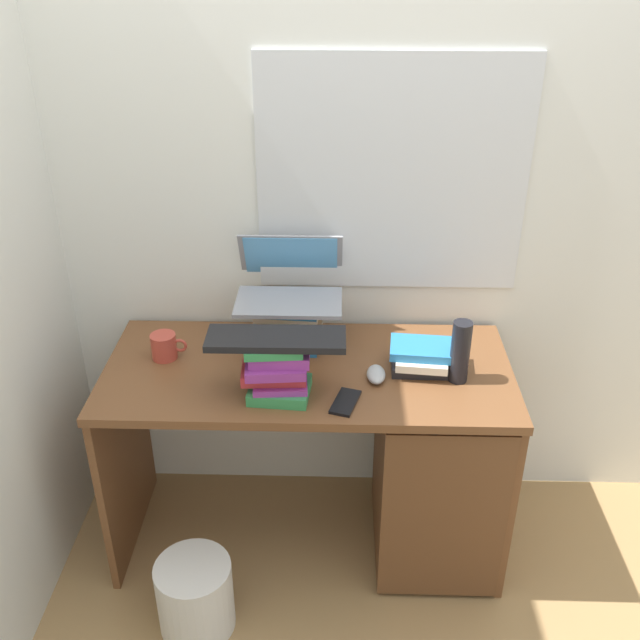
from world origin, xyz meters
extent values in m
plane|color=#9E7A4C|center=(0.00, 0.00, 0.00)|extent=(6.00, 6.00, 0.00)
cube|color=silver|center=(0.00, 0.35, 1.30)|extent=(6.00, 0.05, 2.60)
cube|color=silver|center=(0.27, 0.32, 1.30)|extent=(0.90, 0.01, 0.80)
cube|color=silver|center=(-0.91, 0.00, 1.30)|extent=(0.05, 6.00, 2.60)
cube|color=brown|center=(0.00, 0.00, 0.74)|extent=(1.35, 0.61, 0.03)
cube|color=brown|center=(-0.66, 0.00, 0.36)|extent=(0.02, 0.56, 0.72)
cube|color=brown|center=(0.66, 0.00, 0.36)|extent=(0.02, 0.56, 0.72)
cube|color=brown|center=(0.45, -0.03, 0.36)|extent=(0.40, 0.52, 0.68)
cube|color=#2672B2|center=(-0.06, 0.14, 0.76)|extent=(0.18, 0.17, 0.02)
cube|color=orange|center=(-0.08, 0.14, 0.79)|extent=(0.21, 0.16, 0.03)
cube|color=gray|center=(-0.08, 0.15, 0.82)|extent=(0.24, 0.17, 0.02)
cube|color=orange|center=(-0.08, 0.14, 0.85)|extent=(0.22, 0.20, 0.04)
cube|color=beige|center=(-0.08, 0.14, 0.88)|extent=(0.22, 0.14, 0.02)
cube|color=#2672B2|center=(-0.07, 0.14, 0.90)|extent=(0.22, 0.16, 0.02)
cube|color=#338C4C|center=(-0.08, -0.16, 0.77)|extent=(0.20, 0.17, 0.04)
cube|color=#8C338C|center=(-0.08, -0.15, 0.80)|extent=(0.18, 0.17, 0.02)
cube|color=#B22D33|center=(-0.10, -0.14, 0.83)|extent=(0.20, 0.13, 0.04)
cube|color=#8C338C|center=(-0.09, -0.15, 0.86)|extent=(0.20, 0.19, 0.03)
cube|color=#8C338C|center=(-0.08, -0.15, 0.89)|extent=(0.19, 0.13, 0.04)
cube|color=#338C4C|center=(-0.10, -0.14, 0.92)|extent=(0.19, 0.17, 0.03)
cube|color=black|center=(0.37, 0.00, 0.77)|extent=(0.20, 0.13, 0.03)
cube|color=beige|center=(0.37, -0.02, 0.80)|extent=(0.18, 0.15, 0.03)
cube|color=#2672B2|center=(0.38, 0.01, 0.83)|extent=(0.23, 0.16, 0.03)
cube|color=gray|center=(-0.07, 0.14, 0.92)|extent=(0.36, 0.21, 0.01)
cube|color=gray|center=(-0.07, 0.30, 1.02)|extent=(0.36, 0.10, 0.19)
cube|color=#59A5E5|center=(-0.07, 0.29, 1.02)|extent=(0.32, 0.08, 0.17)
cube|color=black|center=(-0.09, -0.15, 0.95)|extent=(0.42, 0.14, 0.02)
ellipsoid|color=#A5A8AD|center=(0.22, -0.06, 0.77)|extent=(0.06, 0.10, 0.04)
cylinder|color=#B23F33|center=(-0.49, 0.05, 0.79)|extent=(0.09, 0.09, 0.09)
torus|color=#B23F33|center=(-0.43, 0.05, 0.80)|extent=(0.05, 0.01, 0.05)
cylinder|color=black|center=(0.48, -0.06, 0.86)|extent=(0.06, 0.06, 0.21)
cube|color=black|center=(0.12, -0.20, 0.76)|extent=(0.10, 0.15, 0.01)
cylinder|color=silver|center=(-0.35, -0.41, 0.13)|extent=(0.25, 0.25, 0.26)
camera|label=1|loc=(0.10, -2.02, 2.05)|focal=40.73mm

